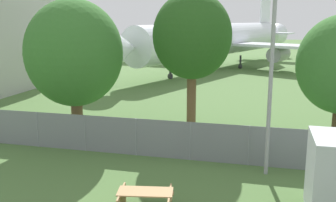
# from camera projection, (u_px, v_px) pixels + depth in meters

# --- Properties ---
(perimeter_fence) EXTENTS (56.07, 0.07, 1.76)m
(perimeter_fence) POSITION_uv_depth(u_px,v_px,m) (190.00, 141.00, 17.43)
(perimeter_fence) COLOR gray
(perimeter_fence) RESTS_ON ground
(airplane) EXTENTS (32.55, 40.09, 11.54)m
(airplane) POSITION_uv_depth(u_px,v_px,m) (220.00, 40.00, 49.36)
(airplane) COLOR white
(airplane) RESTS_ON ground
(picnic_bench_near_cabin) EXTENTS (2.00, 1.70, 0.76)m
(picnic_bench_near_cabin) POSITION_uv_depth(u_px,v_px,m) (145.00, 199.00, 12.72)
(picnic_bench_near_cabin) COLOR tan
(picnic_bench_near_cabin) RESTS_ON ground
(tree_near_hangar) EXTENTS (4.92, 4.92, 7.22)m
(tree_near_hangar) POSITION_uv_depth(u_px,v_px,m) (74.00, 53.00, 19.78)
(tree_near_hangar) COLOR brown
(tree_near_hangar) RESTS_ON ground
(tree_left_of_cabin) EXTENTS (4.12, 4.12, 7.61)m
(tree_left_of_cabin) POSITION_uv_depth(u_px,v_px,m) (192.00, 36.00, 20.36)
(tree_left_of_cabin) COLOR brown
(tree_left_of_cabin) RESTS_ON ground
(light_mast) EXTENTS (0.44, 0.44, 8.16)m
(light_mast) POSITION_uv_depth(u_px,v_px,m) (272.00, 52.00, 15.03)
(light_mast) COLOR #99999E
(light_mast) RESTS_ON ground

